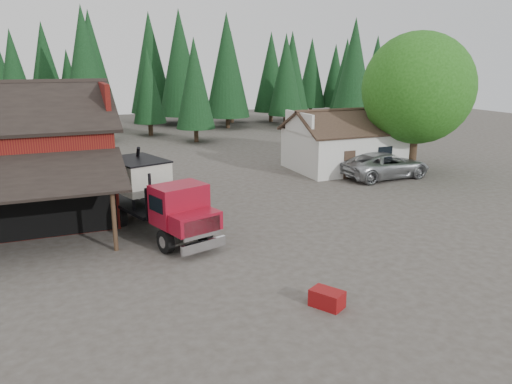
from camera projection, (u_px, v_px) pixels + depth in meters
name	position (u px, v px, depth m)	size (l,w,h in m)	color
ground	(251.00, 249.00, 22.28)	(120.00, 120.00, 0.00)	#433D34
farmhouse	(345.00, 147.00, 38.26)	(8.60, 6.42, 4.65)	silver
deciduous_tree	(418.00, 92.00, 35.95)	(8.00, 8.00, 10.20)	#382619
conifer_backdrop	(121.00, 130.00, 59.79)	(76.00, 16.00, 16.00)	black
near_pine_b	(195.00, 83.00, 49.78)	(3.96, 3.96, 10.40)	#382619
near_pine_c	(354.00, 72.00, 51.86)	(4.84, 4.84, 12.40)	#382619
near_pine_d	(85.00, 68.00, 49.27)	(5.28, 5.28, 13.40)	#382619
feed_truck	(153.00, 195.00, 24.12)	(4.75, 8.98, 3.92)	black
silver_car	(385.00, 165.00, 35.45)	(3.04, 6.59, 1.83)	#A6AAAE
equip_box	(327.00, 299.00, 16.99)	(0.70, 1.10, 0.60)	maroon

